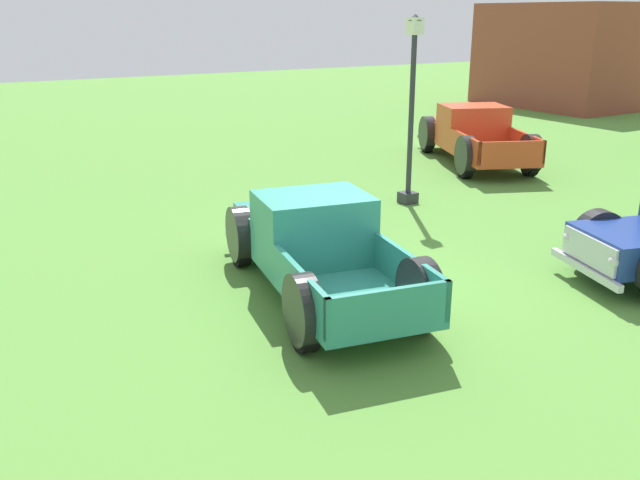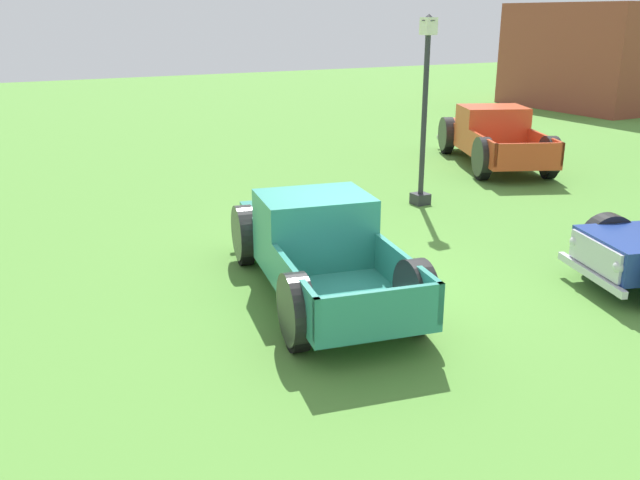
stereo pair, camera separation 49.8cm
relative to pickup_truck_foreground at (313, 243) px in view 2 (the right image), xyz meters
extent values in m
plane|color=#548C38|center=(0.35, 0.47, -0.73)|extent=(80.00, 80.00, 0.00)
cube|color=#2D8475|center=(-1.32, 0.25, -0.08)|extent=(1.77, 1.78, 0.55)
cube|color=silver|center=(-2.08, 0.40, -0.08)|extent=(0.32, 1.36, 0.46)
sphere|color=silver|center=(-2.17, -0.21, -0.05)|extent=(0.20, 0.20, 0.20)
sphere|color=silver|center=(-1.94, 0.99, -0.05)|extent=(0.20, 0.20, 0.20)
cube|color=#2D8475|center=(0.06, -0.01, 0.23)|extent=(1.60, 1.89, 1.15)
cube|color=#8C9EA8|center=(-0.54, 0.10, 0.48)|extent=(0.31, 1.43, 0.51)
cube|color=#2D8475|center=(1.74, -0.33, -0.30)|extent=(2.39, 2.04, 0.10)
cube|color=#2D8475|center=(1.59, -1.12, 0.03)|extent=(2.09, 0.47, 0.55)
cube|color=#2D8475|center=(1.89, 0.45, 0.03)|extent=(2.09, 0.47, 0.55)
cube|color=#2D8475|center=(2.73, -0.52, 0.03)|extent=(0.39, 1.66, 0.55)
cylinder|color=black|center=(-1.48, -0.58, -0.35)|extent=(0.79, 0.36, 0.76)
cylinder|color=#B7B7BC|center=(-1.48, -0.59, -0.35)|extent=(0.34, 0.29, 0.31)
cylinder|color=black|center=(-1.48, -0.58, -0.16)|extent=(1.00, 0.46, 0.96)
cylinder|color=black|center=(-1.16, 1.08, -0.35)|extent=(0.79, 0.36, 0.76)
cylinder|color=#B7B7BC|center=(-1.16, 1.09, -0.35)|extent=(0.34, 0.29, 0.31)
cylinder|color=black|center=(-1.16, 1.08, -0.16)|extent=(1.00, 0.46, 0.96)
cylinder|color=black|center=(1.83, -1.21, -0.35)|extent=(0.79, 0.36, 0.76)
cylinder|color=#B7B7BC|center=(1.82, -1.22, -0.35)|extent=(0.34, 0.29, 0.31)
cylinder|color=black|center=(1.83, -1.21, -0.16)|extent=(1.00, 0.46, 0.96)
cylinder|color=black|center=(2.14, 0.45, -0.35)|extent=(0.79, 0.36, 0.76)
cylinder|color=#B7B7BC|center=(2.14, 0.46, -0.35)|extent=(0.34, 0.29, 0.31)
cylinder|color=black|center=(2.14, 0.45, -0.16)|extent=(1.00, 0.46, 0.96)
cube|color=silver|center=(-2.12, 0.40, -0.39)|extent=(0.44, 1.82, 0.12)
cube|color=navy|center=(2.54, 4.41, -0.10)|extent=(1.84, 1.83, 0.53)
cube|color=silver|center=(2.32, 3.69, -0.10)|extent=(1.29, 0.45, 0.45)
sphere|color=silver|center=(2.89, 3.54, -0.07)|extent=(0.19, 0.19, 0.19)
sphere|color=silver|center=(1.76, 3.89, -0.07)|extent=(0.19, 0.19, 0.19)
cylinder|color=black|center=(1.76, 4.65, -0.36)|extent=(0.42, 0.77, 0.74)
cylinder|color=#B7B7BC|center=(1.75, 4.65, -0.36)|extent=(0.31, 0.35, 0.30)
cylinder|color=black|center=(1.76, 4.65, -0.18)|extent=(0.53, 0.97, 0.93)
cube|color=silver|center=(2.31, 3.66, -0.40)|extent=(1.72, 0.61, 0.12)
cube|color=#D14723|center=(-7.42, 9.63, -0.03)|extent=(2.13, 2.15, 0.59)
cube|color=silver|center=(-8.18, 9.96, -0.03)|extent=(0.65, 1.38, 0.50)
sphere|color=silver|center=(-8.42, 9.35, 0.00)|extent=(0.22, 0.22, 0.22)
sphere|color=silver|center=(-7.90, 10.55, 0.00)|extent=(0.22, 0.22, 0.22)
cube|color=#D14723|center=(-6.03, 9.03, 0.30)|extent=(2.00, 2.21, 1.24)
cube|color=#8C9EA8|center=(-6.64, 9.29, 0.57)|extent=(0.66, 1.44, 0.55)
cube|color=#D14723|center=(-4.35, 8.30, -0.27)|extent=(2.79, 2.55, 0.11)
cube|color=#D14723|center=(-4.69, 7.52, 0.08)|extent=(2.11, 0.98, 0.59)
cube|color=#D14723|center=(-4.01, 9.09, 0.08)|extent=(2.11, 0.98, 0.59)
cube|color=#D14723|center=(-3.35, 7.87, 0.08)|extent=(0.80, 1.69, 0.59)
cylinder|color=black|center=(-7.78, 8.80, -0.32)|extent=(0.85, 0.54, 0.82)
cylinder|color=#B7B7BC|center=(-7.78, 8.79, -0.32)|extent=(0.40, 0.37, 0.33)
cylinder|color=black|center=(-7.78, 8.80, -0.12)|extent=(1.07, 0.69, 1.03)
cylinder|color=black|center=(-7.06, 10.46, -0.32)|extent=(0.85, 0.54, 0.82)
cylinder|color=#B7B7BC|center=(-7.05, 10.47, -0.32)|extent=(0.40, 0.37, 0.33)
cylinder|color=black|center=(-7.06, 10.46, -0.12)|extent=(1.07, 0.69, 1.03)
cylinder|color=black|center=(-4.47, 7.36, -0.32)|extent=(0.85, 0.54, 0.82)
cylinder|color=#B7B7BC|center=(-4.47, 7.36, -0.32)|extent=(0.40, 0.37, 0.33)
cylinder|color=black|center=(-4.47, 7.36, -0.12)|extent=(1.07, 0.69, 1.03)
cylinder|color=black|center=(-3.75, 9.03, -0.32)|extent=(0.85, 0.54, 0.82)
cylinder|color=#B7B7BC|center=(-3.74, 9.03, -0.32)|extent=(0.40, 0.37, 0.33)
cylinder|color=black|center=(-3.75, 9.03, -0.12)|extent=(1.07, 0.69, 1.03)
cube|color=silver|center=(-8.22, 9.98, -0.36)|extent=(0.88, 1.85, 0.13)
cube|color=#2D2D33|center=(-3.26, 4.50, -0.61)|extent=(0.36, 0.36, 0.25)
cylinder|color=#2D2D33|center=(-3.26, 4.50, 1.26)|extent=(0.12, 0.12, 3.49)
cube|color=#F2EACC|center=(-3.26, 4.50, 3.19)|extent=(0.28, 0.28, 0.36)
cone|color=#2D2D33|center=(-3.26, 4.50, 3.37)|extent=(0.32, 0.32, 0.14)
cube|color=brown|center=(-13.58, 21.33, 1.60)|extent=(7.12, 4.26, 4.66)
camera|label=1|loc=(8.76, -5.14, 3.43)|focal=38.16mm
camera|label=2|loc=(9.00, -4.71, 3.43)|focal=38.16mm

